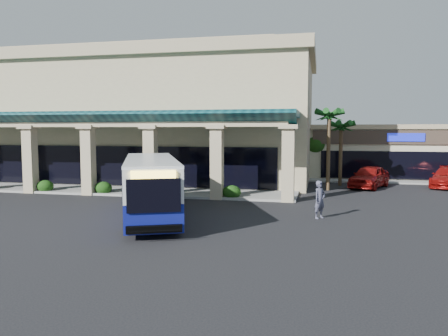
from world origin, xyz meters
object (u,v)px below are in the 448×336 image
(pedestrian, at_px, (320,200))
(car_red, at_px, (448,177))
(car_silver, at_px, (369,177))
(transit_bus, at_px, (151,188))

(pedestrian, relative_size, car_red, 0.36)
(pedestrian, distance_m, car_silver, 13.26)
(transit_bus, xyz_separation_m, car_silver, (12.11, 14.12, -0.64))
(car_silver, xyz_separation_m, car_red, (5.99, 1.61, -0.08))
(car_red, bearing_deg, car_silver, -143.70)
(car_red, bearing_deg, pedestrian, -102.75)
(transit_bus, bearing_deg, pedestrian, -13.91)
(transit_bus, relative_size, pedestrian, 5.65)
(transit_bus, distance_m, car_red, 24.00)
(pedestrian, relative_size, car_silver, 0.38)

